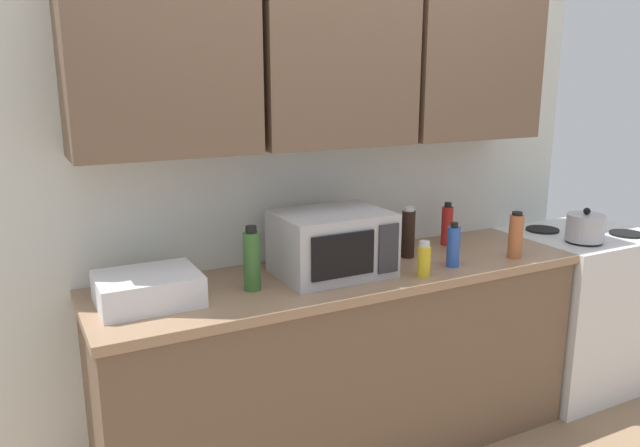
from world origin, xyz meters
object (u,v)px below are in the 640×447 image
object	(u,v)px
kettle	(585,227)
bottle_red_sauce	(447,225)
dish_rack	(148,289)
microwave	(332,243)
bottle_yellow_mustard	(424,260)
bottle_blue_cleaner	(453,246)
bottle_green_oil	(252,260)
bottle_spice_jar	(516,236)
stove_range	(576,308)
bottle_soy_dark	(408,233)

from	to	relation	value
kettle	bottle_red_sauce	bearing A→B (deg)	155.79
kettle	dish_rack	xyz separation A→B (m)	(-2.22, 0.16, -0.02)
bottle_red_sauce	microwave	bearing A→B (deg)	-168.87
kettle	bottle_red_sauce	distance (m)	0.73
dish_rack	bottle_yellow_mustard	bearing A→B (deg)	-10.95
dish_rack	kettle	bearing A→B (deg)	-4.13
bottle_red_sauce	bottle_yellow_mustard	world-z (taller)	bottle_red_sauce
microwave	bottle_blue_cleaner	world-z (taller)	microwave
bottle_blue_cleaner	bottle_green_oil	bearing A→B (deg)	172.04
dish_rack	bottle_spice_jar	xyz separation A→B (m)	(1.70, -0.19, 0.05)
kettle	bottle_red_sauce	size ratio (longest dim) A/B	0.86
dish_rack	bottle_red_sauce	bearing A→B (deg)	5.15
bottle_yellow_mustard	bottle_blue_cleaner	bearing A→B (deg)	14.65
dish_rack	bottle_red_sauce	distance (m)	1.56
bottle_spice_jar	microwave	bearing A→B (deg)	168.51
kettle	bottle_green_oil	distance (m)	1.81
stove_range	bottle_blue_cleaner	world-z (taller)	bottle_blue_cleaner
kettle	bottle_soy_dark	distance (m)	1.00
microwave	stove_range	bearing A→B (deg)	-0.42
stove_range	kettle	xyz separation A→B (m)	(-0.17, -0.14, 0.53)
stove_range	bottle_spice_jar	xyz separation A→B (m)	(-0.69, -0.17, 0.56)
bottle_blue_cleaner	bottle_red_sauce	world-z (taller)	bottle_red_sauce
bottle_green_oil	bottle_spice_jar	size ratio (longest dim) A/B	1.20
bottle_soy_dark	dish_rack	bearing A→B (deg)	-177.72
kettle	bottle_blue_cleaner	distance (m)	0.88
bottle_soy_dark	bottle_spice_jar	distance (m)	0.51
bottle_blue_cleaner	bottle_spice_jar	size ratio (longest dim) A/B	0.92
bottle_red_sauce	bottle_spice_jar	size ratio (longest dim) A/B	0.99
bottle_spice_jar	bottle_soy_dark	bearing A→B (deg)	152.07
microwave	bottle_green_oil	size ratio (longest dim) A/B	1.78
bottle_red_sauce	kettle	bearing A→B (deg)	-24.21
stove_range	bottle_red_sauce	size ratio (longest dim) A/B	4.10
stove_range	dish_rack	world-z (taller)	dish_rack
dish_rack	bottle_spice_jar	world-z (taller)	bottle_spice_jar
bottle_red_sauce	bottle_yellow_mustard	bearing A→B (deg)	-138.94
bottle_spice_jar	bottle_yellow_mustard	size ratio (longest dim) A/B	1.41
stove_range	kettle	bearing A→B (deg)	-140.53
stove_range	bottle_soy_dark	world-z (taller)	bottle_soy_dark
microwave	bottle_spice_jar	xyz separation A→B (m)	(0.90, -0.18, -0.03)
bottle_yellow_mustard	stove_range	bearing A→B (deg)	9.10
kettle	bottle_green_oil	bearing A→B (deg)	176.10
bottle_green_oil	bottle_yellow_mustard	xyz separation A→B (m)	(0.72, -0.18, -0.05)
bottle_green_oil	bottle_soy_dark	world-z (taller)	bottle_green_oil
bottle_yellow_mustard	bottle_green_oil	bearing A→B (deg)	165.83
bottle_green_oil	bottle_yellow_mustard	distance (m)	0.75
microwave	bottle_soy_dark	bearing A→B (deg)	7.39
bottle_soy_dark	bottle_yellow_mustard	bearing A→B (deg)	-111.51
bottle_spice_jar	bottle_yellow_mustard	distance (m)	0.56
dish_rack	bottle_blue_cleaner	world-z (taller)	bottle_blue_cleaner
bottle_red_sauce	bottle_spice_jar	distance (m)	0.36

